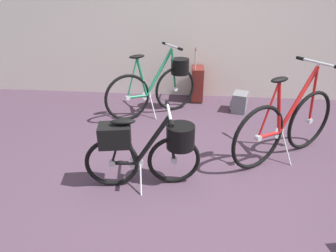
{
  "coord_description": "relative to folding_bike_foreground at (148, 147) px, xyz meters",
  "views": [
    {
      "loc": [
        0.09,
        -2.16,
        1.78
      ],
      "look_at": [
        -0.14,
        0.36,
        0.55
      ],
      "focal_mm": 32.1,
      "sensor_mm": 36.0,
      "label": 1
    }
  ],
  "objects": [
    {
      "name": "rolling_suitcase",
      "position": [
        0.44,
        2.31,
        -0.13
      ],
      "size": [
        0.19,
        0.37,
        0.83
      ],
      "color": "maroon",
      "rests_on": "ground_plane"
    },
    {
      "name": "handbag_on_floor",
      "position": [
        1.08,
        1.91,
        -0.27
      ],
      "size": [
        0.29,
        0.33,
        0.28
      ],
      "color": "slate",
      "rests_on": "ground_plane"
    },
    {
      "name": "back_wall",
      "position": [
        0.31,
        2.56,
        1.09
      ],
      "size": [
        7.05,
        0.1,
        3.0
      ],
      "primitive_type": "cube",
      "color": "silver",
      "rests_on": "ground_plane"
    },
    {
      "name": "display_bike_right",
      "position": [
        1.39,
        0.62,
        -0.02
      ],
      "size": [
        1.24,
        0.92,
        1.04
      ],
      "color": "black",
      "rests_on": "ground_plane"
    },
    {
      "name": "display_bike_left",
      "position": [
        -0.09,
        1.72,
        0.04
      ],
      "size": [
        1.19,
        0.85,
        0.98
      ],
      "color": "black",
      "rests_on": "ground_plane"
    },
    {
      "name": "ground_plane",
      "position": [
        0.31,
        -0.19,
        -0.41
      ],
      "size": [
        7.05,
        7.05,
        0.0
      ],
      "primitive_type": "plane",
      "color": "#473342"
    },
    {
      "name": "folding_bike_foreground",
      "position": [
        0.0,
        0.0,
        0.0
      ],
      "size": [
        1.07,
        0.53,
        0.77
      ],
      "color": "black",
      "rests_on": "ground_plane"
    }
  ]
}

